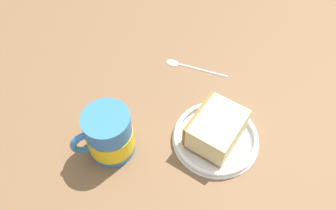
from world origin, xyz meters
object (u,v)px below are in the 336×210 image
cake_slice (216,129)px  tea_mug (109,136)px  teaspoon (184,65)px  small_plate (216,138)px

cake_slice → tea_mug: tea_mug is taller
cake_slice → teaspoon: (2.48, -19.63, -3.38)cm
small_plate → teaspoon: bearing=-82.3°
small_plate → tea_mug: bearing=-2.0°
tea_mug → teaspoon: bearing=-131.4°
tea_mug → teaspoon: (-16.85, -19.11, -4.44)cm
tea_mug → teaspoon: tea_mug is taller
teaspoon → tea_mug: bearing=48.6°
teaspoon → small_plate: bearing=97.7°
cake_slice → tea_mug: (19.33, -0.52, 1.06)cm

